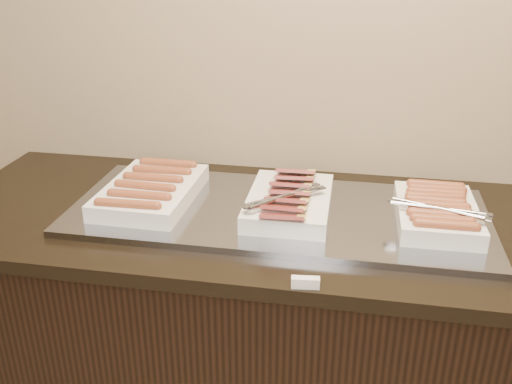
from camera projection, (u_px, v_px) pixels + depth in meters
counter at (281, 340)px, 1.84m from camera, size 2.06×0.76×0.90m
warming_tray at (277, 212)px, 1.66m from camera, size 1.20×0.50×0.02m
dish_left at (151, 191)px, 1.71m from camera, size 0.26×0.38×0.07m
dish_center at (289, 200)px, 1.63m from camera, size 0.24×0.37×0.09m
dish_right at (437, 211)px, 1.57m from camera, size 0.27×0.32×0.08m
label_holder at (305, 282)px, 1.32m from camera, size 0.07×0.03×0.03m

